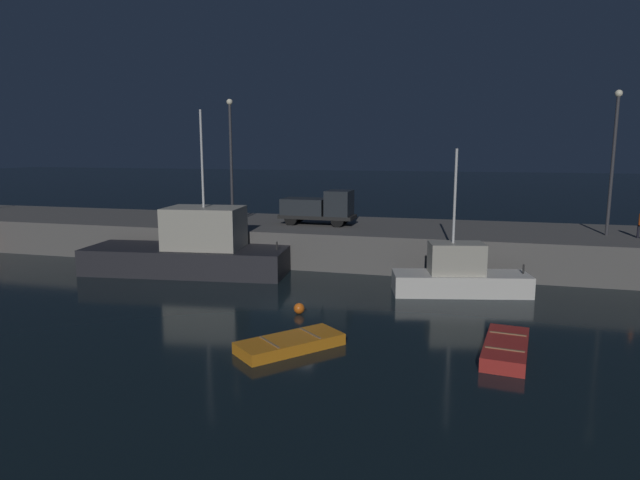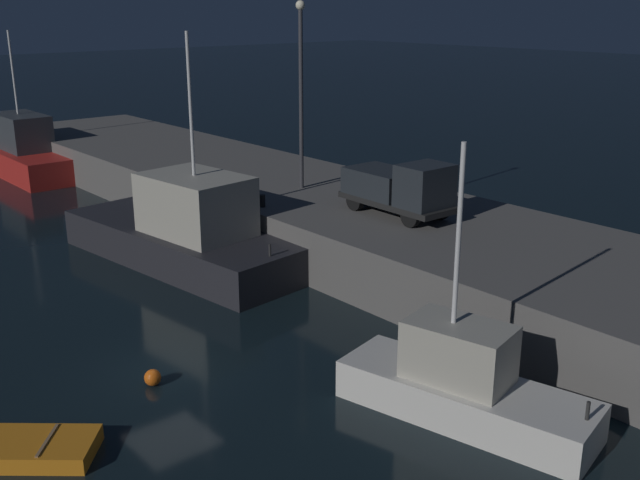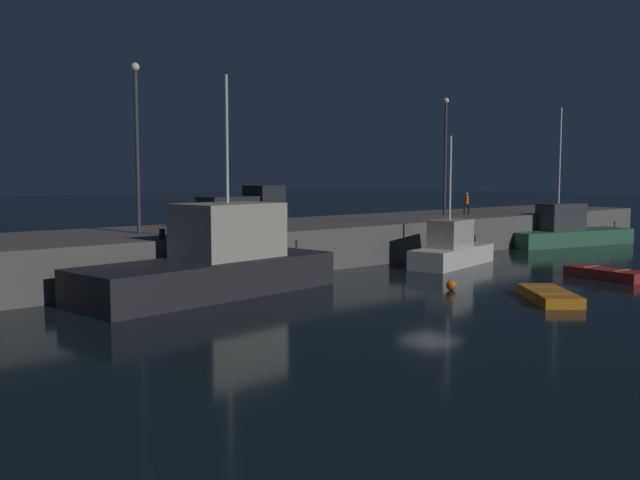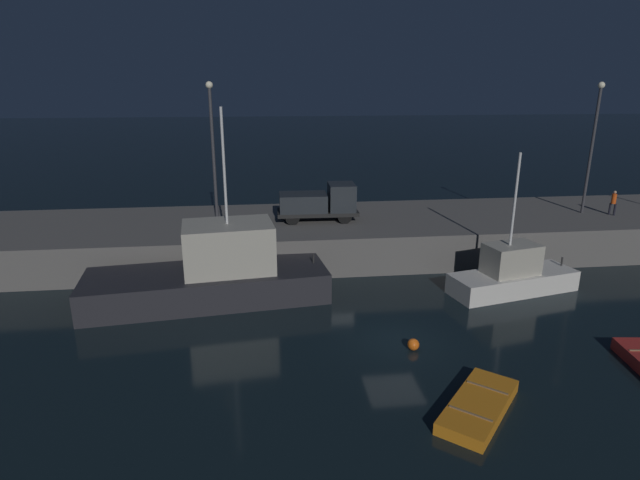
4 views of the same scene
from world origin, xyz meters
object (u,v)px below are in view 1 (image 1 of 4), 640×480
at_px(utility_truck, 320,207).
at_px(bollard_west, 234,225).
at_px(lamp_post_east, 614,153).
at_px(bollard_east, 199,224).
at_px(dinghy_orange_near, 506,348).
at_px(fishing_trawler_red, 192,250).
at_px(lamp_post_west, 231,152).
at_px(rowboat_white_mid, 290,343).
at_px(mooring_buoy_near, 299,308).
at_px(fishing_boat_blue, 459,275).

distance_m(utility_truck, bollard_west, 6.20).
xyz_separation_m(lamp_post_east, bollard_east, (-25.91, -3.74, -4.83)).
bearing_deg(bollard_west, dinghy_orange_near, -37.37).
bearing_deg(fishing_trawler_red, lamp_post_east, 15.05).
bearing_deg(lamp_post_west, rowboat_white_mid, -60.20).
bearing_deg(lamp_post_west, mooring_buoy_near, -55.37).
height_order(fishing_boat_blue, dinghy_orange_near, fishing_boat_blue).
relative_size(rowboat_white_mid, lamp_post_west, 0.48).
bearing_deg(bollard_west, fishing_boat_blue, -15.23).
relative_size(fishing_boat_blue, mooring_buoy_near, 15.10).
bearing_deg(mooring_buoy_near, rowboat_white_mid, -77.32).
distance_m(rowboat_white_mid, utility_truck, 18.44).
height_order(fishing_trawler_red, rowboat_white_mid, fishing_trawler_red).
bearing_deg(lamp_post_west, fishing_boat_blue, -25.03).
distance_m(dinghy_orange_near, utility_truck, 20.27).
bearing_deg(fishing_trawler_red, bollard_west, 64.91).
bearing_deg(dinghy_orange_near, lamp_post_west, 138.26).
bearing_deg(bollard_west, lamp_post_west, 115.10).
bearing_deg(fishing_trawler_red, bollard_east, 108.99).
height_order(fishing_trawler_red, bollard_east, fishing_trawler_red).
bearing_deg(lamp_post_west, bollard_west, -64.90).
bearing_deg(rowboat_white_mid, lamp_post_east, 49.95).
xyz_separation_m(lamp_post_west, lamp_post_east, (25.14, -0.10, -0.01)).
distance_m(dinghy_orange_near, lamp_post_west, 25.58).
distance_m(fishing_trawler_red, lamp_post_east, 26.46).
xyz_separation_m(lamp_post_west, bollard_east, (-0.76, -3.84, -4.84)).
height_order(fishing_trawler_red, mooring_buoy_near, fishing_trawler_red).
bearing_deg(dinghy_orange_near, bollard_west, 142.63).
relative_size(lamp_post_west, lamp_post_east, 1.00).
distance_m(lamp_post_east, bollard_east, 26.62).
xyz_separation_m(dinghy_orange_near, lamp_post_east, (6.83, 16.24, 7.19)).
relative_size(rowboat_white_mid, mooring_buoy_near, 8.29).
distance_m(fishing_boat_blue, dinghy_orange_near, 8.90).
distance_m(fishing_boat_blue, mooring_buoy_near, 9.21).
distance_m(dinghy_orange_near, bollard_east, 22.92).
bearing_deg(lamp_post_east, bollard_west, -171.35).
bearing_deg(fishing_trawler_red, utility_truck, 46.29).
bearing_deg(utility_truck, bollard_west, -144.07).
distance_m(fishing_boat_blue, utility_truck, 12.63).
xyz_separation_m(dinghy_orange_near, bollard_west, (-16.59, 12.67, 2.39)).
bearing_deg(rowboat_white_mid, lamp_post_west, 119.80).
height_order(fishing_boat_blue, rowboat_white_mid, fishing_boat_blue).
relative_size(bollard_west, bollard_east, 1.11).
height_order(lamp_post_east, bollard_west, lamp_post_east).
bearing_deg(fishing_trawler_red, dinghy_orange_near, -27.86).
bearing_deg(bollard_west, fishing_trawler_red, -115.09).
bearing_deg(mooring_buoy_near, bollard_east, 136.42).
bearing_deg(fishing_trawler_red, lamp_post_west, 92.15).
height_order(lamp_post_east, bollard_east, lamp_post_east).
relative_size(fishing_boat_blue, utility_truck, 1.45).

